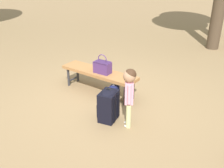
% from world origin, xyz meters
% --- Properties ---
extents(ground_plane, '(40.00, 40.00, 0.00)m').
position_xyz_m(ground_plane, '(0.00, 0.00, 0.00)').
color(ground_plane, '#8C704C').
rests_on(ground_plane, ground).
extents(park_bench, '(1.65, 0.74, 0.45)m').
position_xyz_m(park_bench, '(-0.33, 0.15, 0.39)').
color(park_bench, '#9E6B3D').
rests_on(park_bench, ground).
extents(handbag, '(0.36, 0.26, 0.37)m').
position_xyz_m(handbag, '(-0.22, 0.15, 0.58)').
color(handbag, '#4C2D66').
rests_on(handbag, park_bench).
extents(child_standing, '(0.20, 0.20, 0.97)m').
position_xyz_m(child_standing, '(0.89, -0.25, 0.64)').
color(child_standing, '#CCCC8C').
rests_on(child_standing, ground).
extents(backpack_large, '(0.38, 0.41, 0.58)m').
position_xyz_m(backpack_large, '(0.54, -0.36, 0.29)').
color(backpack_large, black).
rests_on(backpack_large, ground).
extents(backpack_small, '(0.23, 0.25, 0.35)m').
position_xyz_m(backpack_small, '(0.16, 0.09, 0.18)').
color(backpack_small, '#191E4C').
rests_on(backpack_small, ground).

